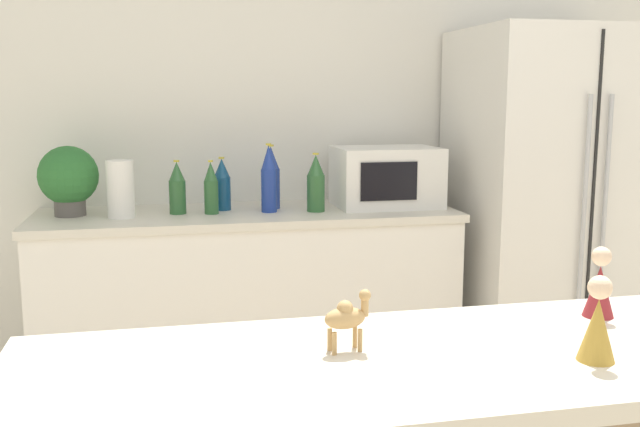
% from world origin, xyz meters
% --- Properties ---
extents(wall_back, '(8.00, 0.06, 2.55)m').
position_xyz_m(wall_back, '(0.00, 2.73, 1.27)').
color(wall_back, white).
rests_on(wall_back, ground_plane).
extents(back_counter, '(1.90, 0.63, 0.91)m').
position_xyz_m(back_counter, '(-0.32, 2.40, 0.45)').
color(back_counter, white).
rests_on(back_counter, ground_plane).
extents(refrigerator, '(0.85, 0.76, 1.74)m').
position_xyz_m(refrigerator, '(1.14, 2.31, 0.87)').
color(refrigerator, silver).
rests_on(refrigerator, ground_plane).
extents(potted_plant, '(0.26, 0.26, 0.31)m').
position_xyz_m(potted_plant, '(-1.09, 2.44, 1.07)').
color(potted_plant, '#595451').
rests_on(potted_plant, back_counter).
extents(paper_towel_roll, '(0.12, 0.12, 0.25)m').
position_xyz_m(paper_towel_roll, '(-0.87, 2.34, 1.03)').
color(paper_towel_roll, white).
rests_on(paper_towel_roll, back_counter).
extents(microwave, '(0.48, 0.37, 0.28)m').
position_xyz_m(microwave, '(0.35, 2.42, 1.05)').
color(microwave, white).
rests_on(microwave, back_counter).
extents(back_bottle_0, '(0.07, 0.07, 0.24)m').
position_xyz_m(back_bottle_0, '(-0.63, 2.39, 1.02)').
color(back_bottle_0, '#2D6033').
rests_on(back_bottle_0, back_counter).
extents(back_bottle_1, '(0.08, 0.08, 0.30)m').
position_xyz_m(back_bottle_1, '(-0.20, 2.45, 1.05)').
color(back_bottle_1, navy).
rests_on(back_bottle_1, back_counter).
extents(back_bottle_2, '(0.07, 0.07, 0.31)m').
position_xyz_m(back_bottle_2, '(-0.22, 2.35, 1.05)').
color(back_bottle_2, navy).
rests_on(back_bottle_2, back_counter).
extents(back_bottle_3, '(0.06, 0.06, 0.24)m').
position_xyz_m(back_bottle_3, '(-0.48, 2.36, 1.02)').
color(back_bottle_3, '#2D6033').
rests_on(back_bottle_3, back_counter).
extents(back_bottle_4, '(0.08, 0.08, 0.24)m').
position_xyz_m(back_bottle_4, '(-0.42, 2.46, 1.02)').
color(back_bottle_4, navy).
rests_on(back_bottle_4, back_counter).
extents(back_bottle_5, '(0.08, 0.08, 0.27)m').
position_xyz_m(back_bottle_5, '(-0.01, 2.33, 1.03)').
color(back_bottle_5, '#2D6033').
rests_on(back_bottle_5, back_counter).
extents(camel_figurine, '(0.09, 0.05, 0.11)m').
position_xyz_m(camel_figurine, '(-0.36, 0.41, 1.03)').
color(camel_figurine, tan).
rests_on(camel_figurine, bar_counter).
extents(wise_man_figurine_blue, '(0.07, 0.07, 0.16)m').
position_xyz_m(wise_man_figurine_blue, '(0.06, 0.27, 1.03)').
color(wise_man_figurine_blue, '#B28933').
rests_on(wise_man_figurine_blue, bar_counter).
extents(wise_man_figurine_purple, '(0.06, 0.06, 0.15)m').
position_xyz_m(wise_man_figurine_purple, '(0.22, 0.50, 1.03)').
color(wise_man_figurine_purple, maroon).
rests_on(wise_man_figurine_purple, bar_counter).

